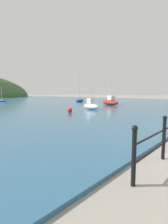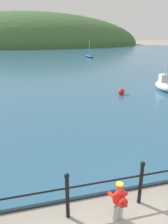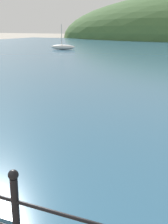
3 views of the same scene
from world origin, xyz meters
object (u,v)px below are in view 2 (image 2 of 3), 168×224
at_px(boat_nearest_quay, 89,56).
at_px(child_in_coat, 119,199).
at_px(boat_far_left, 163,85).
at_px(mooring_buoy, 121,92).

bearing_deg(boat_nearest_quay, child_in_coat, -104.61).
distance_m(child_in_coat, boat_far_left, 12.59).
xyz_separation_m(child_in_coat, mooring_buoy, (4.27, 9.56, -0.29)).
distance_m(boat_nearest_quay, boat_far_left, 22.07).
relative_size(boat_nearest_quay, mooring_buoy, 6.75).
bearing_deg(boat_nearest_quay, mooring_buoy, -100.30).
bearing_deg(mooring_buoy, boat_far_left, 7.04).
height_order(child_in_coat, boat_nearest_quay, boat_nearest_quay).
bearing_deg(child_in_coat, boat_far_left, 52.44).
bearing_deg(child_in_coat, mooring_buoy, 65.94).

